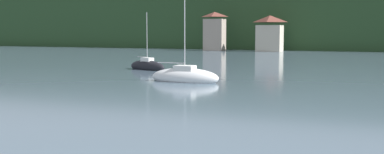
{
  "coord_description": "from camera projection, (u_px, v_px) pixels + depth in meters",
  "views": [
    {
      "loc": [
        10.16,
        22.45,
        4.29
      ],
      "look_at": [
        0.0,
        46.81,
        1.65
      ],
      "focal_mm": 42.82,
      "sensor_mm": 36.0,
      "label": 1
    }
  ],
  "objects": [
    {
      "name": "shore_building_westcentral",
      "position": [
        270.0,
        34.0,
        98.2
      ],
      "size": [
        5.47,
        4.4,
        7.71
      ],
      "color": "#BCB29E",
      "rests_on": "ground_plane"
    },
    {
      "name": "wooded_hillside",
      "position": [
        307.0,
        22.0,
        129.64
      ],
      "size": [
        352.0,
        52.61,
        30.83
      ],
      "color": "#264223",
      "rests_on": "ground_plane"
    },
    {
      "name": "shore_building_west",
      "position": [
        215.0,
        32.0,
        102.43
      ],
      "size": [
        4.63,
        3.32,
        8.63
      ],
      "color": "gray",
      "rests_on": "ground_plane"
    },
    {
      "name": "sailboat_far_4",
      "position": [
        185.0,
        77.0,
        39.12
      ],
      "size": [
        6.14,
        2.09,
        7.67
      ],
      "rotation": [
        0.0,
        0.0,
        0.02
      ],
      "color": "white",
      "rests_on": "ground_plane"
    },
    {
      "name": "sailboat_far_0",
      "position": [
        147.0,
        66.0,
        51.36
      ],
      "size": [
        5.52,
        3.16,
        6.81
      ],
      "rotation": [
        0.0,
        0.0,
        5.93
      ],
      "color": "black",
      "rests_on": "ground_plane"
    }
  ]
}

